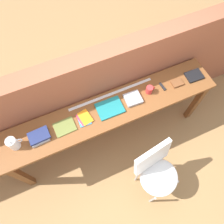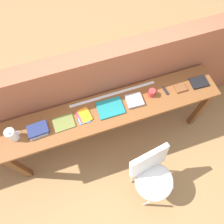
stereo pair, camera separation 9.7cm
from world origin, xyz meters
TOP-DOWN VIEW (x-y plane):
  - ground_plane at (0.00, 0.00)m, footprint 40.00×40.00m
  - brick_wall_back at (0.00, 0.64)m, footprint 6.00×0.20m
  - sideboard at (0.00, 0.30)m, footprint 2.50×0.44m
  - chair_white_moulded at (0.23, -0.45)m, footprint 0.50×0.51m
  - pitcher_white at (-1.03, 0.31)m, footprint 0.14×0.10m
  - book_stack_leftmost at (-0.79, 0.30)m, footprint 0.21×0.18m
  - magazine_cycling at (-0.52, 0.30)m, footprint 0.22×0.18m
  - pamphlet_pile_colourful at (-0.30, 0.31)m, footprint 0.16×0.19m
  - book_open_centre at (0.00, 0.31)m, footprint 0.29×0.22m
  - book_grey_hardcover at (0.28, 0.31)m, footprint 0.19×0.17m
  - mug at (0.49, 0.32)m, footprint 0.11×0.08m
  - multitool_folded at (0.66, 0.32)m, footprint 0.03×0.11m
  - leather_journal_brown at (0.84, 0.29)m, footprint 0.13×0.10m
  - book_repair_rightmost at (1.08, 0.30)m, footprint 0.20×0.16m
  - ruler_metal_back_edge at (0.09, 0.47)m, footprint 1.01×0.03m

SIDE VIEW (x-z plane):
  - ground_plane at x=0.00m, z-range 0.00..0.00m
  - chair_white_moulded at x=0.23m, z-range 0.08..0.97m
  - brick_wall_back at x=0.00m, z-range 0.00..1.41m
  - sideboard at x=0.00m, z-range 0.30..1.18m
  - ruler_metal_back_edge at x=0.09m, z-range 0.88..0.88m
  - magazine_cycling at x=-0.52m, z-range 0.88..0.89m
  - pamphlet_pile_colourful at x=-0.30m, z-range 0.88..0.90m
  - multitool_folded at x=0.66m, z-range 0.88..0.90m
  - book_open_centre at x=0.00m, z-range 0.88..0.90m
  - book_repair_rightmost at x=1.08m, z-range 0.88..0.90m
  - leather_journal_brown at x=0.84m, z-range 0.88..0.90m
  - book_grey_hardcover at x=0.28m, z-range 0.88..0.92m
  - book_stack_leftmost at x=-0.79m, z-range 0.88..0.94m
  - mug at x=0.49m, z-range 0.88..0.97m
  - pitcher_white at x=-1.03m, z-range 0.87..1.05m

